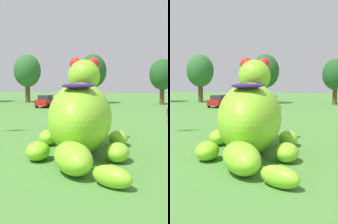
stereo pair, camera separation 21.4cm
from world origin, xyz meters
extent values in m
plane|color=#4C8438|center=(0.00, 0.00, 0.00)|extent=(160.00, 160.00, 0.00)
ellipsoid|color=#8CD12D|center=(-0.16, -0.23, 1.81)|extent=(3.92, 6.75, 3.61)
ellipsoid|color=#8CD12D|center=(-0.47, 2.48, 4.00)|extent=(2.13, 2.30, 1.91)
sphere|color=red|center=(-1.02, 2.71, 4.72)|extent=(0.76, 0.76, 0.76)
sphere|color=red|center=(0.02, 2.82, 4.72)|extent=(0.76, 0.76, 0.76)
ellipsoid|color=navy|center=(-0.32, 1.20, 3.47)|extent=(1.57, 1.31, 0.24)
ellipsoid|color=navy|center=(-0.16, -0.23, 3.47)|extent=(1.57, 1.31, 0.24)
ellipsoid|color=navy|center=(0.02, -1.83, 3.47)|extent=(1.57, 1.31, 0.24)
ellipsoid|color=#8CD12D|center=(-2.36, 1.30, 0.44)|extent=(1.27, 1.66, 0.88)
ellipsoid|color=#8CD12D|center=(1.63, 1.75, 0.44)|extent=(1.27, 1.66, 0.88)
ellipsoid|color=#8CD12D|center=(-1.80, -2.20, 0.44)|extent=(1.27, 1.66, 0.88)
ellipsoid|color=#8CD12D|center=(1.87, -1.78, 0.44)|extent=(1.27, 1.66, 0.88)
ellipsoid|color=#8CD12D|center=(0.26, -3.90, 0.63)|extent=(2.58, 3.23, 1.26)
ellipsoid|color=#8CD12D|center=(1.95, -5.28, 0.39)|extent=(1.81, 1.53, 0.77)
cube|color=red|center=(-10.39, 26.23, 0.72)|extent=(2.05, 4.23, 0.80)
cube|color=#2D333D|center=(-10.40, 26.08, 1.42)|extent=(1.66, 2.09, 0.60)
cylinder|color=black|center=(-11.12, 27.57, 0.32)|extent=(0.29, 0.66, 0.64)
cylinder|color=black|center=(-9.43, 27.42, 0.32)|extent=(0.29, 0.66, 0.64)
cylinder|color=black|center=(-11.34, 25.03, 0.32)|extent=(0.29, 0.66, 0.64)
cylinder|color=black|center=(-9.65, 24.89, 0.32)|extent=(0.29, 0.66, 0.64)
cube|color=#B7BABF|center=(-6.72, 25.63, 0.72)|extent=(1.73, 4.11, 0.80)
cube|color=#2D333D|center=(-6.72, 25.48, 1.42)|extent=(1.51, 1.98, 0.60)
cylinder|color=black|center=(-7.58, 26.89, 0.32)|extent=(0.25, 0.64, 0.64)
cylinder|color=black|center=(-5.88, 26.90, 0.32)|extent=(0.25, 0.64, 0.64)
cylinder|color=black|center=(-7.56, 24.35, 0.32)|extent=(0.25, 0.64, 0.64)
cylinder|color=black|center=(-5.86, 24.36, 0.32)|extent=(0.25, 0.64, 0.64)
cube|color=yellow|center=(-3.02, 26.41, 0.72)|extent=(1.85, 4.16, 0.80)
cube|color=#2D333D|center=(-3.02, 26.26, 1.42)|extent=(1.57, 2.02, 0.60)
cylinder|color=black|center=(-3.82, 27.71, 0.32)|extent=(0.26, 0.65, 0.64)
cylinder|color=black|center=(-2.12, 27.65, 0.32)|extent=(0.26, 0.65, 0.64)
cylinder|color=black|center=(-3.92, 25.17, 0.32)|extent=(0.26, 0.65, 0.64)
cylinder|color=black|center=(-2.22, 25.11, 0.32)|extent=(0.26, 0.65, 0.64)
cylinder|color=brown|center=(-16.47, 35.19, 1.44)|extent=(0.83, 0.83, 2.89)
ellipsoid|color=#2D662D|center=(-16.47, 35.19, 5.43)|extent=(4.62, 4.62, 5.55)
cylinder|color=brown|center=(-5.06, 34.89, 1.41)|extent=(0.81, 0.81, 2.82)
ellipsoid|color=#235623|center=(-5.06, 34.89, 5.31)|extent=(4.52, 4.52, 5.42)
cylinder|color=brown|center=(6.03, 34.23, 1.25)|extent=(0.72, 0.72, 2.50)
ellipsoid|color=#235623|center=(6.03, 34.23, 4.71)|extent=(4.01, 4.01, 4.81)
cylinder|color=#2D334C|center=(-1.92, 19.52, 0.44)|extent=(0.26, 0.26, 0.88)
cube|color=red|center=(-1.92, 19.52, 1.18)|extent=(0.38, 0.22, 0.60)
sphere|color=beige|center=(-1.92, 19.52, 1.60)|extent=(0.22, 0.22, 0.22)
cylinder|color=black|center=(-0.17, 4.86, 0.44)|extent=(0.26, 0.26, 0.88)
cube|color=white|center=(-0.17, 4.86, 1.18)|extent=(0.38, 0.22, 0.60)
sphere|color=brown|center=(-0.17, 4.86, 1.60)|extent=(0.22, 0.22, 0.22)
camera|label=1|loc=(2.92, -15.77, 3.70)|focal=49.82mm
camera|label=2|loc=(3.13, -15.73, 3.70)|focal=49.82mm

